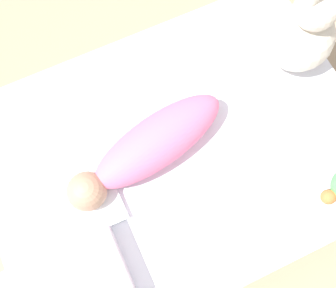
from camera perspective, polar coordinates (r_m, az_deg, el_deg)
ground_plane at (r=1.40m, az=1.15°, el=-3.16°), size 12.00×12.00×0.00m
bed_mattress at (r=1.31m, az=1.23°, el=-2.16°), size 1.19×0.87×0.19m
burp_cloth at (r=1.20m, az=-11.62°, el=-8.68°), size 0.20×0.17×0.02m
swaddled_baby at (r=1.16m, az=-2.92°, el=-0.57°), size 0.54×0.24×0.13m
bunny_plush at (r=1.30m, az=18.94°, el=15.04°), size 0.21×0.21×0.36m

